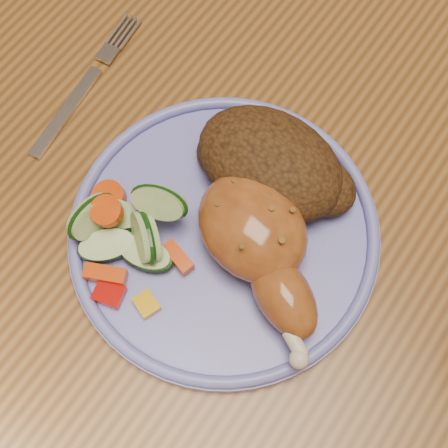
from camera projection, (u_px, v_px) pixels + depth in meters
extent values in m
plane|color=#55361D|center=(268.00, 373.00, 1.21)|extent=(4.00, 4.00, 0.00)
cube|color=brown|center=(323.00, 241.00, 0.53)|extent=(0.90, 1.40, 0.04)
cylinder|color=#4C2D16|center=(305.00, 137.00, 1.17)|extent=(0.04, 0.04, 0.41)
cylinder|color=#4C2D16|center=(399.00, 13.00, 1.28)|extent=(0.04, 0.04, 0.41)
cylinder|color=#6C6FC9|center=(224.00, 234.00, 0.51)|extent=(0.25, 0.25, 0.01)
torus|color=#6C6FC9|center=(224.00, 229.00, 0.50)|extent=(0.25, 0.25, 0.01)
ellipsoid|color=#9C5320|center=(252.00, 227.00, 0.48)|extent=(0.12, 0.11, 0.05)
ellipsoid|color=#9C5320|center=(283.00, 294.00, 0.46)|extent=(0.08, 0.07, 0.04)
sphere|color=beige|center=(299.00, 359.00, 0.45)|extent=(0.01, 0.01, 0.01)
ellipsoid|color=#402610|center=(270.00, 163.00, 0.50)|extent=(0.13, 0.09, 0.06)
ellipsoid|color=#402610|center=(319.00, 185.00, 0.50)|extent=(0.06, 0.05, 0.03)
ellipsoid|color=#402610|center=(227.00, 155.00, 0.52)|extent=(0.05, 0.05, 0.03)
cube|color=#A50A05|center=(109.00, 294.00, 0.48)|extent=(0.03, 0.02, 0.01)
cube|color=#E5A507|center=(147.00, 304.00, 0.48)|extent=(0.02, 0.02, 0.01)
cube|color=#E13D07|center=(178.00, 258.00, 0.49)|extent=(0.03, 0.02, 0.01)
cube|color=#E13D07|center=(105.00, 275.00, 0.48)|extent=(0.03, 0.02, 0.01)
cylinder|color=#E13D07|center=(107.00, 211.00, 0.48)|extent=(0.02, 0.03, 0.01)
cylinder|color=#E13D07|center=(109.00, 197.00, 0.51)|extent=(0.03, 0.03, 0.02)
cylinder|color=#ADC882|center=(159.00, 202.00, 0.48)|extent=(0.05, 0.05, 0.04)
cylinder|color=#ADC882|center=(145.00, 254.00, 0.49)|extent=(0.05, 0.05, 0.02)
cylinder|color=#ADC882|center=(107.00, 245.00, 0.49)|extent=(0.06, 0.06, 0.02)
cylinder|color=#ADC882|center=(146.00, 236.00, 0.48)|extent=(0.05, 0.05, 0.04)
cylinder|color=#ADC882|center=(92.00, 216.00, 0.48)|extent=(0.04, 0.05, 0.04)
cylinder|color=#ADC882|center=(116.00, 215.00, 0.50)|extent=(0.06, 0.06, 0.02)
cube|color=silver|center=(66.00, 111.00, 0.56)|extent=(0.02, 0.10, 0.00)
cube|color=silver|center=(107.00, 54.00, 0.58)|extent=(0.02, 0.06, 0.00)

